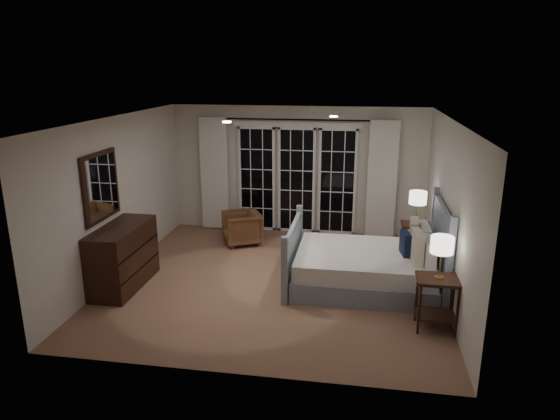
% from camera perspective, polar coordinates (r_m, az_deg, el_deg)
% --- Properties ---
extents(floor, '(5.00, 5.00, 0.00)m').
position_cam_1_polar(floor, '(7.88, -0.53, -8.05)').
color(floor, '#8E614C').
rests_on(floor, ground).
extents(ceiling, '(5.00, 5.00, 0.00)m').
position_cam_1_polar(ceiling, '(7.22, -0.58, 10.36)').
color(ceiling, white).
rests_on(ceiling, wall_back).
extents(wall_left, '(0.02, 5.00, 2.50)m').
position_cam_1_polar(wall_left, '(8.25, -17.94, 1.46)').
color(wall_left, beige).
rests_on(wall_left, floor).
extents(wall_right, '(0.02, 5.00, 2.50)m').
position_cam_1_polar(wall_right, '(7.46, 18.73, -0.11)').
color(wall_right, beige).
rests_on(wall_right, floor).
extents(wall_back, '(5.00, 0.02, 2.50)m').
position_cam_1_polar(wall_back, '(9.86, 1.94, 4.55)').
color(wall_back, beige).
rests_on(wall_back, floor).
extents(wall_front, '(5.00, 0.02, 2.50)m').
position_cam_1_polar(wall_front, '(5.14, -5.36, -6.56)').
color(wall_front, beige).
rests_on(wall_front, floor).
extents(french_doors, '(2.50, 0.04, 2.20)m').
position_cam_1_polar(french_doors, '(9.85, 1.90, 3.60)').
color(french_doors, black).
rests_on(french_doors, wall_back).
extents(curtain_rod, '(3.50, 0.03, 0.03)m').
position_cam_1_polar(curtain_rod, '(9.61, 1.92, 10.29)').
color(curtain_rod, black).
rests_on(curtain_rod, wall_back).
extents(curtain_left, '(0.55, 0.10, 2.25)m').
position_cam_1_polar(curtain_left, '(10.11, -7.49, 4.13)').
color(curtain_left, white).
rests_on(curtain_left, curtain_rod).
extents(curtain_right, '(0.55, 0.10, 2.25)m').
position_cam_1_polar(curtain_right, '(9.69, 11.58, 3.43)').
color(curtain_right, white).
rests_on(curtain_right, curtain_rod).
extents(downlight_a, '(0.12, 0.12, 0.01)m').
position_cam_1_polar(downlight_a, '(7.73, 6.16, 10.57)').
color(downlight_a, white).
rests_on(downlight_a, ceiling).
extents(downlight_b, '(0.12, 0.12, 0.01)m').
position_cam_1_polar(downlight_b, '(6.97, -6.10, 9.97)').
color(downlight_b, white).
rests_on(downlight_b, ceiling).
extents(bed, '(2.23, 1.60, 1.30)m').
position_cam_1_polar(bed, '(7.68, 10.03, -6.31)').
color(bed, gray).
rests_on(bed, floor).
extents(nightstand_left, '(0.54, 0.43, 0.70)m').
position_cam_1_polar(nightstand_left, '(6.64, 17.53, -9.28)').
color(nightstand_left, '#321A10').
rests_on(nightstand_left, floor).
extents(nightstand_right, '(0.49, 0.39, 0.64)m').
position_cam_1_polar(nightstand_right, '(8.89, 15.17, -2.86)').
color(nightstand_right, '#321A10').
rests_on(nightstand_right, floor).
extents(lamp_left, '(0.28, 0.28, 0.54)m').
position_cam_1_polar(lamp_left, '(6.39, 18.03, -3.87)').
color(lamp_left, tan).
rests_on(lamp_left, nightstand_left).
extents(lamp_right, '(0.29, 0.29, 0.57)m').
position_cam_1_polar(lamp_right, '(8.70, 15.49, 1.31)').
color(lamp_right, tan).
rests_on(lamp_right, nightstand_right).
extents(armchair, '(0.89, 0.88, 0.61)m').
position_cam_1_polar(armchair, '(9.39, -4.39, -2.04)').
color(armchair, brown).
rests_on(armchair, floor).
extents(dresser, '(0.57, 1.34, 0.95)m').
position_cam_1_polar(dresser, '(7.88, -17.54, -5.10)').
color(dresser, '#321A10').
rests_on(dresser, floor).
extents(mirror, '(0.05, 0.85, 1.00)m').
position_cam_1_polar(mirror, '(7.68, -19.79, 2.55)').
color(mirror, '#321A10').
rests_on(mirror, wall_left).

